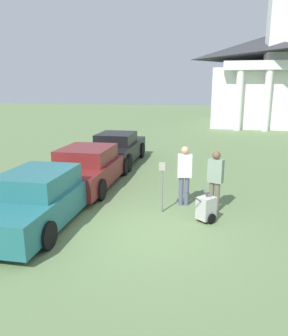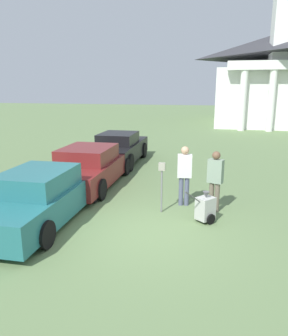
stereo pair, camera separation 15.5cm
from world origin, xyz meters
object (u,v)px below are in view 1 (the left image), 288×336
church (271,70)px  person_worker (185,172)px  equipment_cart (206,208)px  parked_car_teal (43,197)px  parking_meter (162,178)px  parked_car_black (117,149)px  parked_car_maroon (89,167)px  person_supervisor (215,177)px

church → person_worker: bearing=-103.2°
person_worker → equipment_cart: size_ratio=1.82×
parked_car_teal → parking_meter: (3.01, 1.25, 0.35)m
parked_car_black → parking_meter: 6.49m
parked_car_maroon → church: size_ratio=0.21×
parked_car_black → person_worker: person_worker is taller
church → parked_car_maroon: bearing=-111.7°
parked_car_teal → person_supervisor: person_supervisor is taller
parking_meter → person_supervisor: bearing=15.8°
person_supervisor → parked_car_maroon: bearing=-1.2°
parking_meter → church: bearing=75.9°
parked_car_teal → person_supervisor: bearing=19.2°
person_supervisor → equipment_cart: 1.08m
parked_car_teal → parked_car_black: (-0.00, 6.99, 0.03)m
church → parked_car_teal: bearing=-109.2°
parked_car_maroon → equipment_cart: 4.98m
equipment_cart → person_worker: bearing=160.7°
person_worker → parked_car_teal: bearing=21.2°
person_worker → parked_car_maroon: bearing=-29.0°
person_supervisor → parked_car_teal: bearing=40.0°
person_supervisor → church: church is taller
parking_meter → person_worker: bearing=51.8°
equipment_cart → church: church is taller
parked_car_black → parking_meter: size_ratio=3.22×
parking_meter → equipment_cart: 1.46m
church → parked_car_black: bearing=-115.1°
parked_car_teal → equipment_cart: size_ratio=4.96×
person_worker → parking_meter: bearing=44.3°
parked_car_black → equipment_cart: bearing=-56.6°
parked_car_teal → person_supervisor: 4.78m
person_supervisor → person_worker: bearing=1.2°
parked_car_maroon → equipment_cart: parked_car_maroon is taller
parking_meter → person_supervisor: person_supervisor is taller
parking_meter → equipment_cart: (1.25, -0.45, -0.62)m
parked_car_teal → equipment_cart: parked_car_teal is taller
parked_car_teal → person_worker: 4.09m
equipment_cart → parking_meter: bearing=-159.7°
equipment_cart → church: size_ratio=0.04×
parked_car_teal → church: size_ratio=0.20×
parked_car_teal → parked_car_black: size_ratio=1.06×
person_supervisor → church: 26.62m
parked_car_black → person_supervisor: person_supervisor is taller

